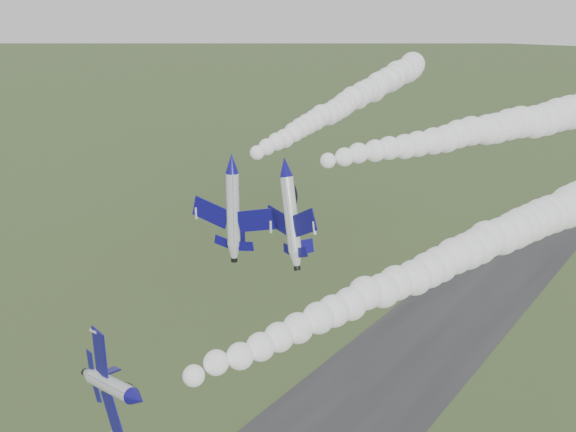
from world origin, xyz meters
name	(u,v)px	position (x,y,z in m)	size (l,w,h in m)	color
jet_lead	(137,399)	(10.95, -9.18, 36.00)	(5.20, 11.45, 9.24)	silver
smoke_trail_jet_lead	(446,260)	(20.60, 25.63, 37.98)	(5.30, 67.28, 5.30)	white
jet_pair_left	(231,163)	(-3.29, 18.44, 46.57)	(11.33, 13.41, 3.30)	silver
smoke_trail_jet_pair_left	(355,98)	(-9.68, 57.14, 48.96)	(5.24, 71.75, 5.24)	white
jet_pair_right	(284,167)	(3.60, 19.45, 47.01)	(10.40, 12.22, 3.77)	silver
smoke_trail_jet_pair_right	(516,123)	(18.73, 51.14, 48.78)	(5.87, 64.71, 5.87)	white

